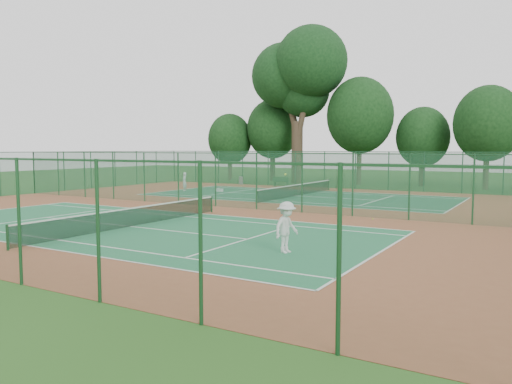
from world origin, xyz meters
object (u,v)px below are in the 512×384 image
Objects in this scene: player_far at (184,182)px; trash_bin at (241,180)px; bench at (281,182)px; big_tree at (299,74)px; player_near at (286,227)px; kit_bag at (219,190)px.

player_far is 1.96× the size of trash_bin.
big_tree is (-0.82, 5.73, 11.21)m from bench.
trash_bin is at bearing 156.81° from player_far.
player_near is 25.99m from kit_bag.
bench is (4.93, 8.86, -0.32)m from player_far.
player_far is at bearing -133.99° from bench.
big_tree reaches higher than player_near.
player_near is at bearing -76.86° from bench.
kit_bag is (2.90, 1.18, -0.69)m from player_far.
bench is (-14.69, 27.56, -0.43)m from player_near.
player_far is 0.10× the size of big_tree.
player_near reaches higher than player_far.
big_tree is (4.22, 5.11, 11.30)m from trash_bin.
player_far is at bearing -154.24° from kit_bag.
bench is 2.32× the size of kit_bag.
player_far is 3.20m from kit_bag.
player_far reaches higher than bench.
big_tree reaches higher than trash_bin.
bench is at bearing -81.83° from big_tree.
player_near is 1.11× the size of bench.
bench is at bearing 38.72° from player_near.
player_near is 2.59× the size of kit_bag.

